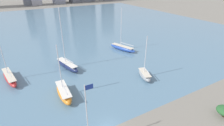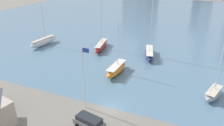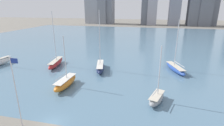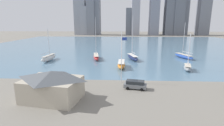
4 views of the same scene
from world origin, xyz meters
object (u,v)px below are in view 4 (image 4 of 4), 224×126
object	(u,v)px
flag_pole	(122,58)
sailboat_white	(49,58)
parked_suv_gray	(135,84)
sailboat_orange	(121,64)
sailboat_blue	(184,56)
sailboat_red	(96,57)
boat_shed	(52,86)
sailboat_navy	(133,57)
sailboat_gray	(188,67)

from	to	relation	value
flag_pole	sailboat_white	world-z (taller)	sailboat_white
parked_suv_gray	flag_pole	bearing A→B (deg)	46.31
sailboat_orange	parked_suv_gray	bearing A→B (deg)	-78.97
flag_pole	sailboat_orange	size ratio (longest dim) A/B	0.95
sailboat_blue	sailboat_white	xyz separation A→B (m)	(-52.81, -7.49, 0.24)
sailboat_white	sailboat_red	bearing A→B (deg)	18.05
boat_shed	sailboat_blue	size ratio (longest dim) A/B	0.78
sailboat_red	sailboat_orange	xyz separation A→B (m)	(9.92, -12.88, 0.03)
flag_pole	sailboat_navy	distance (m)	27.32
flag_pole	sailboat_blue	distance (m)	40.07
flag_pole	sailboat_white	xyz separation A→B (m)	(-27.44, 23.11, -4.83)
sailboat_gray	parked_suv_gray	xyz separation A→B (m)	(-17.07, -15.94, 0.07)
sailboat_gray	sailboat_white	xyz separation A→B (m)	(-47.47, 11.36, 0.22)
boat_shed	sailboat_white	bearing A→B (deg)	123.17
sailboat_gray	sailboat_red	world-z (taller)	sailboat_red
sailboat_blue	sailboat_orange	world-z (taller)	sailboat_blue
boat_shed	sailboat_gray	xyz separation A→B (m)	(32.99, 22.23, -1.84)
flag_pole	parked_suv_gray	size ratio (longest dim) A/B	2.14
sailboat_orange	flag_pole	bearing A→B (deg)	-88.21
boat_shed	flag_pole	xyz separation A→B (m)	(12.95, 10.49, 3.21)
flag_pole	sailboat_white	size ratio (longest dim) A/B	0.91
sailboat_navy	sailboat_gray	xyz separation A→B (m)	(15.63, -14.77, -0.14)
sailboat_white	sailboat_orange	distance (m)	28.89
sailboat_navy	parked_suv_gray	world-z (taller)	sailboat_navy
flag_pole	parked_suv_gray	world-z (taller)	flag_pole
sailboat_navy	sailboat_red	bearing A→B (deg)	163.87
sailboat_blue	sailboat_orange	size ratio (longest dim) A/B	1.22
parked_suv_gray	sailboat_navy	bearing A→B (deg)	8.39
flag_pole	sailboat_blue	world-z (taller)	sailboat_blue
sailboat_blue	parked_suv_gray	xyz separation A→B (m)	(-22.41, -34.80, 0.09)
sailboat_blue	sailboat_white	bearing A→B (deg)	168.23
sailboat_gray	sailboat_red	distance (m)	33.59
sailboat_gray	parked_suv_gray	world-z (taller)	sailboat_gray
sailboat_red	flag_pole	bearing A→B (deg)	-79.86
sailboat_navy	parked_suv_gray	bearing A→B (deg)	-107.15
sailboat_orange	parked_suv_gray	world-z (taller)	sailboat_orange
sailboat_orange	sailboat_red	bearing A→B (deg)	129.39
sailboat_blue	sailboat_white	distance (m)	53.34
boat_shed	parked_suv_gray	xyz separation A→B (m)	(15.92, 6.28, -1.77)
sailboat_gray	sailboat_blue	world-z (taller)	sailboat_blue
sailboat_white	sailboat_orange	xyz separation A→B (m)	(27.43, -9.06, -0.05)
boat_shed	flag_pole	distance (m)	16.97
sailboat_blue	sailboat_orange	bearing A→B (deg)	-166.74
sailboat_red	sailboat_white	bearing A→B (deg)	-177.77
sailboat_navy	sailboat_white	distance (m)	32.03
sailboat_gray	sailboat_orange	distance (m)	20.17
sailboat_orange	sailboat_blue	bearing A→B (deg)	34.89
sailboat_navy	sailboat_blue	size ratio (longest dim) A/B	1.17
boat_shed	sailboat_blue	bearing A→B (deg)	56.83
boat_shed	sailboat_red	distance (m)	37.58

